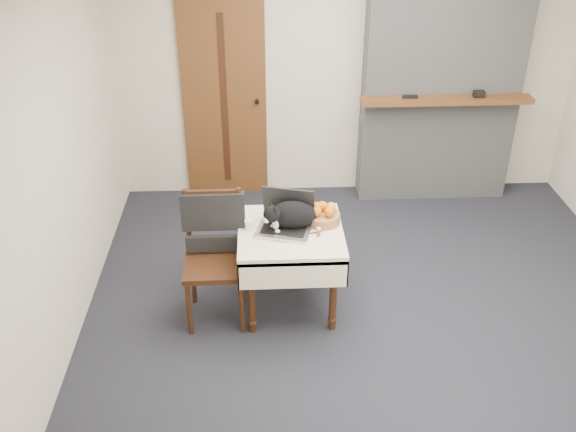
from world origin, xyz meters
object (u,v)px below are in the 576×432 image
door (224,101)px  fruit_basket (323,215)px  cat (294,215)px  cream_jar (249,225)px  chair (214,238)px  laptop (286,219)px  side_table (290,243)px  pill_bottle (319,232)px

door → fruit_basket: (0.80, -1.86, -0.24)m
cat → cream_jar: (-0.33, -0.01, -0.07)m
cream_jar → chair: (-0.26, -0.04, -0.09)m
chair → cream_jar: bearing=7.9°
door → cream_jar: (0.24, -1.94, -0.26)m
fruit_basket → cream_jar: bearing=-172.0°
cream_jar → fruit_basket: size_ratio=0.28×
laptop → cat: (0.06, 0.00, 0.03)m
door → side_table: size_ratio=2.56×
door → side_table: door is taller
pill_bottle → fruit_basket: (0.05, 0.20, 0.03)m
side_table → cat: (0.03, 0.04, 0.22)m
cat → fruit_basket: cat is taller
side_table → cream_jar: (-0.31, 0.03, 0.15)m
cat → cream_jar: bearing=157.9°
pill_bottle → chair: 0.78m
cream_jar → side_table: bearing=-5.1°
chair → door: bearing=88.9°
cream_jar → chair: bearing=-171.5°
laptop → pill_bottle: laptop is taller
door → laptop: bearing=-75.0°
laptop → fruit_basket: (0.28, 0.07, -0.01)m
side_table → fruit_basket: fruit_basket is taller
door → cat: (0.58, -1.93, -0.19)m
laptop → side_table: bearing=-32.9°
door → laptop: (0.52, -1.93, -0.23)m
side_table → door: bearing=105.7°
cat → cream_jar: size_ratio=7.15×
side_table → chair: 0.57m
laptop → cat: size_ratio=0.89×
cream_jar → fruit_basket: (0.56, 0.08, 0.02)m
side_table → fruit_basket: 0.32m
cat → door: bearing=82.8°
pill_bottle → chair: (-0.77, 0.08, -0.08)m
pill_bottle → fruit_basket: bearing=76.0°
door → cream_jar: bearing=-82.9°
side_table → chair: (-0.57, -0.01, 0.06)m
cream_jar → fruit_basket: 0.57m
pill_bottle → chair: size_ratio=0.07×
fruit_basket → door: bearing=113.3°
pill_bottle → fruit_basket: 0.20m
side_table → fruit_basket: bearing=23.0°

